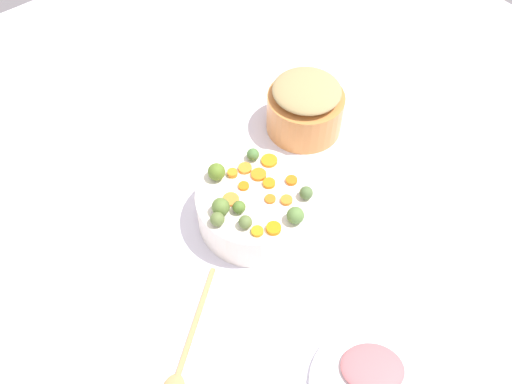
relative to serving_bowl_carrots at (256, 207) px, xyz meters
The scene contains 26 objects.
tabletop 0.08m from the serving_bowl_carrots, 94.31° to the left, with size 2.40×2.40×0.02m, color white.
serving_bowl_carrots is the anchor object (origin of this frame).
metal_pot 0.34m from the serving_bowl_carrots, 117.61° to the left, with size 0.21×0.21×0.12m, color #CF8141.
stuffing_mound 0.35m from the serving_bowl_carrots, 117.61° to the left, with size 0.18×0.18×0.04m, color tan.
carrot_slice_0 0.08m from the serving_bowl_carrots, 134.20° to the left, with size 0.04×0.04×0.01m, color orange.
carrot_slice_1 0.12m from the serving_bowl_carrots, 122.66° to the left, with size 0.04×0.04×0.01m, color orange.
carrot_slice_2 0.12m from the serving_bowl_carrots, 37.84° to the right, with size 0.03×0.03×0.01m, color orange.
carrot_slice_3 0.08m from the serving_bowl_carrots, 114.11° to the right, with size 0.04×0.04×0.01m, color orange.
carrot_slice_4 0.12m from the serving_bowl_carrots, 17.47° to the right, with size 0.03×0.03×0.01m, color orange.
carrot_slice_5 0.10m from the serving_bowl_carrots, 159.87° to the left, with size 0.03×0.03×0.01m, color orange.
carrot_slice_6 0.10m from the serving_bowl_carrots, behind, with size 0.02×0.02×0.01m, color orange.
carrot_slice_7 0.06m from the serving_bowl_carrots, 26.27° to the left, with size 0.03×0.03×0.01m, color orange.
carrot_slice_8 0.07m from the serving_bowl_carrots, 167.22° to the right, with size 0.03×0.03×0.01m, color orange.
carrot_slice_9 0.09m from the serving_bowl_carrots, 35.60° to the left, with size 0.03×0.03×0.01m, color orange.
carrot_slice_10 0.07m from the serving_bowl_carrots, 98.04° to the left, with size 0.03×0.03×0.01m, color orange.
carrot_slice_11 0.11m from the serving_bowl_carrots, 75.36° to the left, with size 0.03×0.03×0.01m, color orange.
brussels_sprout_0 0.13m from the serving_bowl_carrots, 11.07° to the left, with size 0.04×0.04×0.04m, color #59803C.
brussels_sprout_1 0.12m from the serving_bowl_carrots, 97.62° to the right, with size 0.04×0.04×0.04m, color #5B7933.
brussels_sprout_2 0.13m from the serving_bowl_carrots, 86.51° to the right, with size 0.03×0.03×0.03m, color #5E7439.
brussels_sprout_3 0.13m from the serving_bowl_carrots, 144.47° to the left, with size 0.03×0.03×0.03m, color #4C7939.
brussels_sprout_4 0.11m from the serving_bowl_carrots, 54.54° to the right, with size 0.03×0.03×0.03m, color #5E743A.
brussels_sprout_5 0.13m from the serving_bowl_carrots, 47.29° to the left, with size 0.03×0.03×0.03m, color #516E3A.
brussels_sprout_6 0.09m from the serving_bowl_carrots, 79.08° to the right, with size 0.03×0.03×0.03m, color #52762B.
brussels_sprout_7 0.13m from the serving_bowl_carrots, 158.18° to the right, with size 0.04×0.04×0.04m, color #5B7A26.
wooden_spoon 0.39m from the serving_bowl_carrots, 62.40° to the right, with size 0.21×0.27×0.01m.
ham_slice_main 0.44m from the serving_bowl_carrots, ahead, with size 0.13×0.10×0.02m, color #C56569.
Camera 1 is at (0.57, -0.52, 1.12)m, focal length 37.67 mm.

